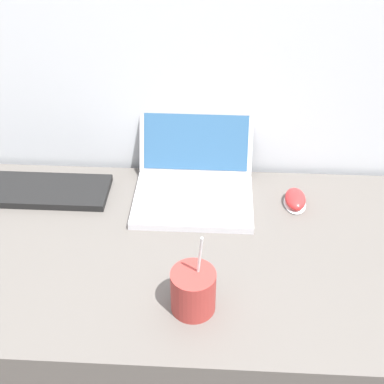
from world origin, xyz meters
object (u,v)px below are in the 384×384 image
object	(u,v)px
computer_mouse	(295,200)
external_keyboard	(30,190)
drink_cup	(193,290)
laptop	(194,177)

from	to	relation	value
computer_mouse	external_keyboard	xyz separation A→B (m)	(-0.75, 0.01, -0.01)
drink_cup	external_keyboard	world-z (taller)	drink_cup
external_keyboard	laptop	bearing A→B (deg)	4.15
laptop	external_keyboard	xyz separation A→B (m)	(-0.47, -0.03, -0.04)
laptop	external_keyboard	bearing A→B (deg)	-175.85
laptop	external_keyboard	distance (m)	0.47
laptop	drink_cup	xyz separation A→B (m)	(0.02, -0.43, 0.01)
drink_cup	computer_mouse	xyz separation A→B (m)	(0.26, 0.38, -0.04)
laptop	computer_mouse	size ratio (longest dim) A/B	3.48
computer_mouse	external_keyboard	distance (m)	0.75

